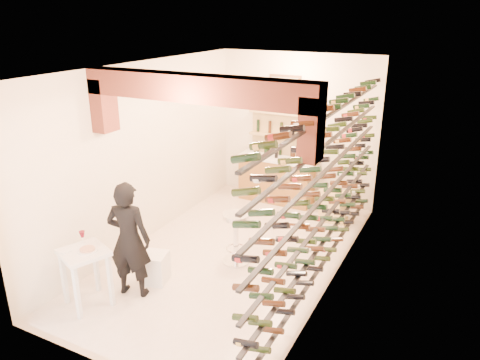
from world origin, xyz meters
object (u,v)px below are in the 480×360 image
(white_stool, at_px, (155,268))
(chrome_barstool, at_px, (236,235))
(person, at_px, (129,240))
(wine_rack, at_px, (323,187))
(crate_lower, at_px, (334,213))
(tasting_table, at_px, (85,260))
(back_counter, at_px, (276,178))

(white_stool, xyz_separation_m, chrome_barstool, (0.85, 1.09, 0.27))
(person, distance_m, chrome_barstool, 1.81)
(wine_rack, relative_size, crate_lower, 10.79)
(tasting_table, bearing_deg, crate_lower, 84.81)
(white_stool, bearing_deg, chrome_barstool, 52.14)
(person, xyz_separation_m, chrome_barstool, (0.95, 1.50, -0.37))
(back_counter, relative_size, white_stool, 3.58)
(white_stool, relative_size, chrome_barstool, 0.54)
(wine_rack, relative_size, white_stool, 12.02)
(back_counter, bearing_deg, chrome_barstool, -80.81)
(tasting_table, relative_size, chrome_barstool, 1.18)
(back_counter, bearing_deg, white_stool, -95.83)
(back_counter, relative_size, person, 0.96)
(wine_rack, distance_m, person, 2.93)
(wine_rack, relative_size, back_counter, 3.35)
(crate_lower, bearing_deg, wine_rack, -79.96)
(back_counter, relative_size, tasting_table, 1.62)
(chrome_barstool, xyz_separation_m, crate_lower, (0.99, 2.35, -0.35))
(tasting_table, relative_size, crate_lower, 1.98)
(chrome_barstool, relative_size, crate_lower, 1.67)
(wine_rack, distance_m, white_stool, 2.87)
(tasting_table, xyz_separation_m, chrome_barstool, (1.33, 2.01, -0.20))
(white_stool, height_order, crate_lower, white_stool)
(person, distance_m, crate_lower, 4.37)
(wine_rack, xyz_separation_m, tasting_table, (-2.71, -2.15, -0.84))
(person, height_order, crate_lower, person)
(wine_rack, height_order, person, wine_rack)
(white_stool, bearing_deg, back_counter, 84.17)
(back_counter, xyz_separation_m, tasting_table, (-0.88, -4.80, 0.17))
(crate_lower, bearing_deg, person, -116.78)
(tasting_table, distance_m, crate_lower, 4.96)
(white_stool, relative_size, crate_lower, 0.90)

